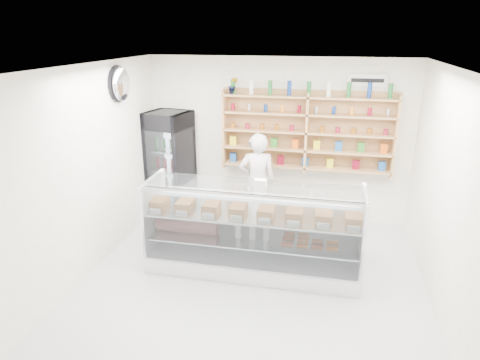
# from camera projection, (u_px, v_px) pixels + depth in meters

# --- Properties ---
(room) EXTENTS (5.00, 5.00, 5.00)m
(room) POSITION_uv_depth(u_px,v_px,m) (250.00, 190.00, 5.08)
(room) COLOR #B6B6BB
(room) RESTS_ON ground
(display_counter) EXTENTS (2.92, 0.87, 1.27)m
(display_counter) POSITION_uv_depth(u_px,v_px,m) (253.00, 246.00, 5.95)
(display_counter) COLOR white
(display_counter) RESTS_ON floor
(shop_worker) EXTENTS (0.68, 0.52, 1.66)m
(shop_worker) POSITION_uv_depth(u_px,v_px,m) (257.00, 182.00, 7.05)
(shop_worker) COLOR silver
(shop_worker) RESTS_ON floor
(drinks_cooler) EXTENTS (0.80, 0.79, 1.89)m
(drinks_cooler) POSITION_uv_depth(u_px,v_px,m) (170.00, 165.00, 7.57)
(drinks_cooler) COLOR black
(drinks_cooler) RESTS_ON floor
(wall_shelving) EXTENTS (2.84, 0.28, 1.33)m
(wall_shelving) POSITION_uv_depth(u_px,v_px,m) (307.00, 133.00, 7.08)
(wall_shelving) COLOR tan
(wall_shelving) RESTS_ON back_wall
(potted_plant) EXTENTS (0.17, 0.15, 0.27)m
(potted_plant) POSITION_uv_depth(u_px,v_px,m) (233.00, 85.00, 7.08)
(potted_plant) COLOR #1E6626
(potted_plant) RESTS_ON wall_shelving
(security_mirror) EXTENTS (0.15, 0.50, 0.50)m
(security_mirror) POSITION_uv_depth(u_px,v_px,m) (121.00, 84.00, 6.27)
(security_mirror) COLOR silver
(security_mirror) RESTS_ON left_wall
(wall_sign) EXTENTS (0.62, 0.03, 0.20)m
(wall_sign) POSITION_uv_depth(u_px,v_px,m) (367.00, 80.00, 6.74)
(wall_sign) COLOR white
(wall_sign) RESTS_ON back_wall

